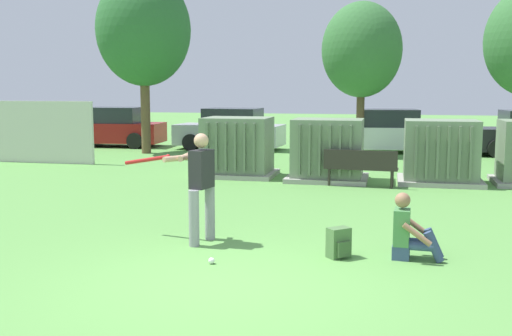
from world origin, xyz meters
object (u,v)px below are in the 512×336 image
Objects in this scene: transformer_mid_east at (440,153)px; sports_ball at (212,261)px; batter at (199,182)px; parked_car_leftmost at (113,128)px; transformer_mid_west at (328,151)px; parked_car_left_of_center at (230,130)px; seated_spectator at (409,233)px; parked_car_right_of_center at (385,132)px; park_bench at (360,165)px; transformer_west at (237,148)px; backpack at (339,243)px.

sports_ball is at bearing -114.27° from transformer_mid_east.
batter is 0.41× the size of parked_car_leftmost.
parked_car_left_of_center is at bearing 122.44° from transformer_mid_west.
transformer_mid_east and parked_car_left_of_center have the same top height.
transformer_mid_west is 2.18× the size of seated_spectator.
transformer_mid_west is at bearing -37.22° from parked_car_leftmost.
transformer_mid_west and parked_car_right_of_center have the same top height.
park_bench is at bearing 69.65° from batter.
parked_car_left_of_center is at bearing -178.02° from parked_car_right_of_center.
transformer_west is at bearing -44.71° from parked_car_leftmost.
transformer_mid_west is 1.15× the size of park_bench.
parked_car_right_of_center is (3.93, 7.10, -0.04)m from transformer_west.
parked_car_leftmost reaches higher than backpack.
park_bench is (3.41, -1.12, -0.25)m from transformer_west.
transformer_mid_east is 10.21m from parked_car_left_of_center.
parked_car_right_of_center is at bearing 79.08° from batter.
transformer_west is 3.60m from park_bench.
park_bench is 0.42× the size of parked_car_right_of_center.
parked_car_leftmost is at bearing -179.67° from parked_car_right_of_center.
parked_car_left_of_center is (-7.41, 7.02, -0.04)m from transformer_mid_east.
transformer_mid_east reaches higher than seated_spectator.
parked_car_right_of_center is (1.41, 7.37, -0.04)m from transformer_mid_west.
transformer_mid_east is at bearing -29.85° from parked_car_leftmost.
sports_ball is 0.02× the size of parked_car_right_of_center.
batter reaches higher than parked_car_leftmost.
transformer_mid_west reaches higher than backpack.
transformer_mid_west is 6.99m from batter.
transformer_mid_west is 0.48× the size of parked_car_right_of_center.
transformer_mid_east is 2.18× the size of seated_spectator.
park_bench is 8.24m from parked_car_right_of_center.
park_bench is at bearing -37.79° from parked_car_leftmost.
batter is 3.95× the size of backpack.
seated_spectator is 0.22× the size of parked_car_left_of_center.
batter is at bearing 175.82° from seated_spectator.
sports_ball is at bearing -59.99° from parked_car_leftmost.
transformer_mid_east is (5.37, -0.13, 0.00)m from transformer_west.
seated_spectator is at bearing -88.12° from parked_car_right_of_center.
parked_car_leftmost is (-9.62, 7.31, -0.04)m from transformer_mid_west.
parked_car_leftmost is at bearing 150.15° from transformer_mid_east.
backpack is at bearing 22.28° from sports_ball.
parked_car_leftmost is (-11.51, 14.41, 0.38)m from seated_spectator.
parked_car_left_of_center reaches higher than backpack.
parked_car_left_of_center is (-2.04, 6.89, -0.04)m from transformer_west.
backpack is 15.44m from parked_car_left_of_center.
sports_ball is at bearing -98.21° from parked_car_right_of_center.
sports_ball is at bearing -162.10° from seated_spectator.
batter is (-4.19, -7.01, 0.19)m from transformer_mid_east.
parked_car_leftmost is at bearing 142.78° from transformer_mid_west.
transformer_west reaches higher than park_bench.
seated_spectator reaches higher than park_bench.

